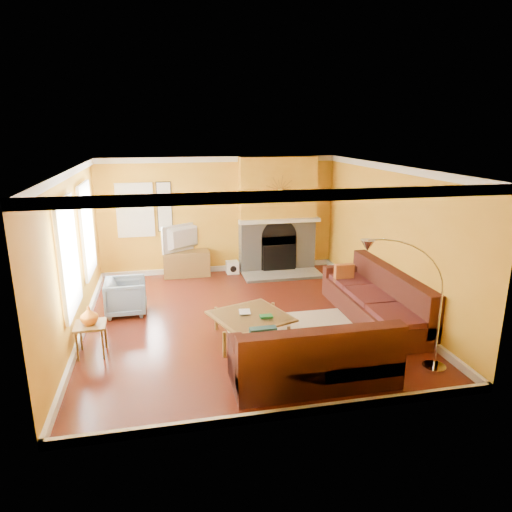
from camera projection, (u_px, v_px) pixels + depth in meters
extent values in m
cube|color=maroon|center=(243.00, 320.00, 8.21)|extent=(5.50, 6.00, 0.02)
cube|color=white|center=(241.00, 167.00, 7.48)|extent=(5.50, 6.00, 0.02)
cube|color=gold|center=(219.00, 215.00, 10.68)|extent=(5.50, 0.02, 2.70)
cube|color=gold|center=(291.00, 313.00, 5.01)|extent=(5.50, 0.02, 2.70)
cube|color=gold|center=(73.00, 256.00, 7.30)|extent=(0.02, 6.00, 2.70)
cube|color=gold|center=(389.00, 239.00, 8.40)|extent=(0.02, 6.00, 2.70)
cube|color=white|center=(86.00, 229.00, 8.49)|extent=(0.06, 1.22, 1.72)
cube|color=white|center=(67.00, 256.00, 6.70)|extent=(0.06, 1.22, 1.72)
cube|color=white|center=(135.00, 210.00, 10.20)|extent=(0.82, 0.06, 1.22)
cube|color=white|center=(165.00, 207.00, 10.33)|extent=(0.34, 0.04, 1.14)
cube|color=white|center=(280.00, 221.00, 10.55)|extent=(1.92, 0.22, 0.08)
cube|color=gray|center=(282.00, 275.00, 10.59)|extent=(1.80, 0.70, 0.06)
cube|color=beige|center=(301.00, 333.00, 7.62)|extent=(2.40, 1.80, 0.02)
cube|color=brown|center=(187.00, 263.00, 10.58)|extent=(1.06, 0.48, 0.58)
imported|color=black|center=(185.00, 238.00, 10.42)|extent=(1.01, 0.70, 0.63)
cube|color=white|center=(232.00, 267.00, 10.80)|extent=(0.28, 0.28, 0.28)
imported|color=slate|center=(126.00, 296.00, 8.39)|extent=(0.74, 0.72, 0.66)
imported|color=orange|center=(89.00, 315.00, 6.76)|extent=(0.29, 0.29, 0.28)
imported|color=white|center=(239.00, 312.00, 7.37)|extent=(0.21, 0.26, 0.02)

